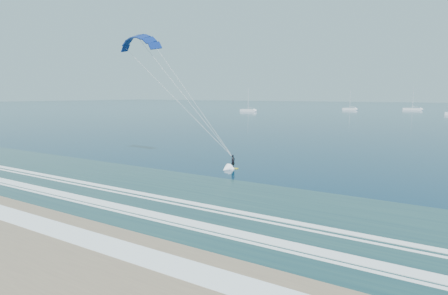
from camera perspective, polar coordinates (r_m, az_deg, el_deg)
ground at (r=30.07m, az=-23.50°, el=-10.11°), size 900.00×900.00×0.00m
kitesurfer_rig at (r=49.45m, az=-6.02°, el=7.71°), size 17.22×4.92×17.37m
sailboat_0 at (r=202.16m, az=3.47°, el=5.33°), size 8.30×2.40×11.35m
sailboat_1 at (r=231.51m, az=17.52°, el=5.28°), size 7.47×2.40×10.42m
sailboat_2 at (r=242.33m, az=25.31°, el=5.00°), size 9.55×2.40×12.77m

